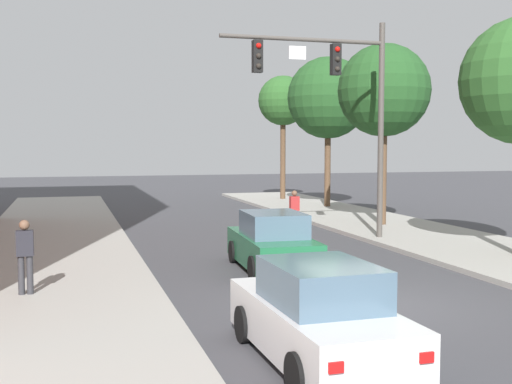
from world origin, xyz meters
name	(u,v)px	position (x,y,z in m)	size (l,w,h in m)	color
ground_plane	(363,305)	(0.00, 0.00, 0.00)	(120.00, 120.00, 0.00)	#424247
sidewalk_left	(44,325)	(-6.50, 0.00, 0.07)	(5.00, 60.00, 0.15)	#A8A59E
traffic_signal_mast	(338,90)	(2.96, 8.21, 5.31)	(5.91, 0.38, 7.50)	#514C47
car_lead_green	(272,244)	(-0.68, 4.22, 0.72)	(2.01, 4.32, 1.60)	#1E663D
car_following_white	(318,317)	(-2.30, -3.14, 0.72)	(1.89, 4.27, 1.60)	silver
pedestrian_sidewalk_left_walker	(25,253)	(-6.95, 2.40, 1.06)	(0.36, 0.22, 1.64)	#333338
pedestrian_crossing_road	(294,209)	(2.49, 11.30, 0.91)	(0.36, 0.22, 1.64)	#333338
street_tree_second	(384,91)	(6.43, 11.55, 5.62)	(3.78, 3.78, 7.38)	brown
street_tree_third	(328,98)	(7.30, 19.47, 5.88)	(4.32, 4.32, 7.91)	brown
street_tree_farthest	(283,102)	(6.55, 24.69, 6.02)	(2.99, 2.99, 7.43)	brown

